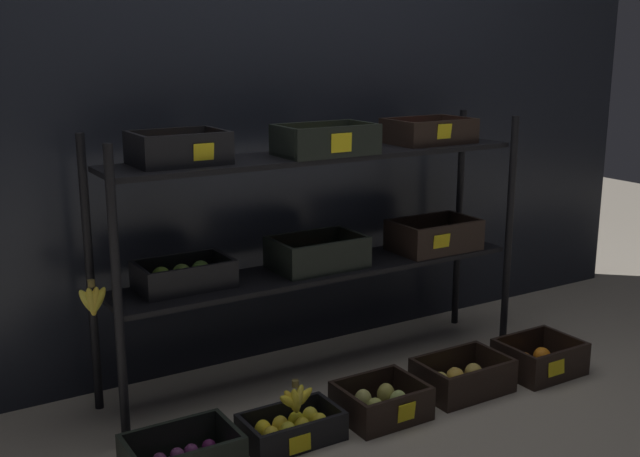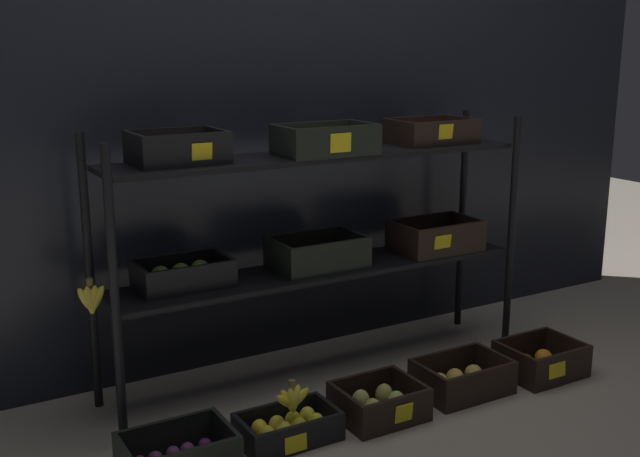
% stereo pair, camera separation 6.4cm
% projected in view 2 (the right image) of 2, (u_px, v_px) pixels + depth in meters
% --- Properties ---
extents(ground_plane, '(10.00, 10.00, 0.00)m').
position_uv_depth(ground_plane, '(320.00, 373.00, 3.26)').
color(ground_plane, gray).
extents(storefront_wall, '(4.17, 0.12, 2.04)m').
position_uv_depth(storefront_wall, '(277.00, 122.00, 3.33)').
color(storefront_wall, black).
rests_on(storefront_wall, ground_plane).
extents(display_rack, '(1.88, 0.37, 1.05)m').
position_uv_depth(display_rack, '(321.00, 210.00, 3.10)').
color(display_rack, black).
rests_on(display_rack, ground_plane).
extents(crate_ground_lemon, '(0.35, 0.21, 0.10)m').
position_uv_depth(crate_ground_lemon, '(288.00, 428.00, 2.70)').
color(crate_ground_lemon, black).
rests_on(crate_ground_lemon, ground_plane).
extents(crate_ground_pear, '(0.31, 0.26, 0.13)m').
position_uv_depth(crate_ground_pear, '(379.00, 404.00, 2.86)').
color(crate_ground_pear, black).
rests_on(crate_ground_pear, ground_plane).
extents(crate_ground_apple_gold, '(0.36, 0.24, 0.14)m').
position_uv_depth(crate_ground_apple_gold, '(462.00, 380.00, 3.07)').
color(crate_ground_apple_gold, black).
rests_on(crate_ground_apple_gold, ground_plane).
extents(crate_ground_orange, '(0.32, 0.27, 0.14)m').
position_uv_depth(crate_ground_orange, '(541.00, 362.00, 3.24)').
color(crate_ground_orange, black).
rests_on(crate_ground_orange, ground_plane).
extents(banana_bunch_loose, '(0.15, 0.05, 0.12)m').
position_uv_depth(banana_bunch_loose, '(292.00, 399.00, 2.68)').
color(banana_bunch_loose, brown).
rests_on(banana_bunch_loose, crate_ground_lemon).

